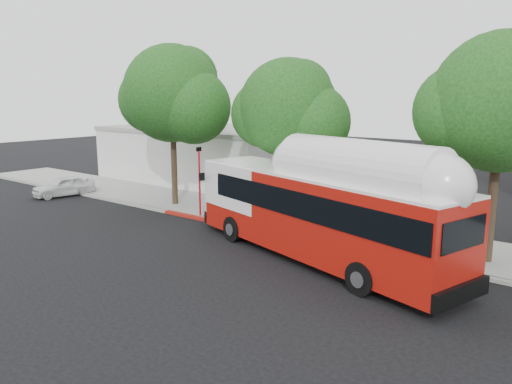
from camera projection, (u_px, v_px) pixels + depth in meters
ground at (226, 256)px, 21.19m from camera, size 120.00×120.00×0.00m
sidewalk at (307, 224)px, 26.21m from camera, size 60.00×5.00×0.15m
curb_strip at (279, 235)px, 24.19m from camera, size 60.00×0.30×0.15m
red_curb_segment at (232, 225)px, 26.01m from camera, size 10.00×0.32×0.16m
street_tree_left at (178, 98)px, 29.39m from camera, size 6.67×5.80×9.74m
street_tree_mid at (295, 112)px, 25.11m from camera, size 5.75×5.00×8.62m
low_commercial_bldg at (210, 153)px, 40.07m from camera, size 16.20×10.20×4.25m
transit_bus at (318, 215)px, 20.33m from camera, size 14.17×6.31×4.15m
parked_car at (64, 186)px, 33.79m from camera, size 4.29×2.52×1.37m
signal_pole at (200, 182)px, 27.41m from camera, size 0.11×0.38×3.98m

